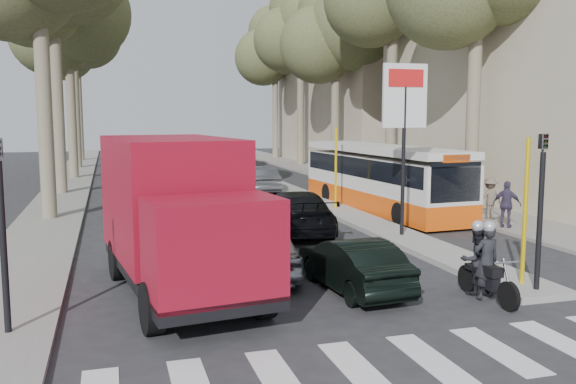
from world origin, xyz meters
The scene contains 27 objects.
ground centered at (0.00, 0.00, 0.00)m, with size 120.00×120.00×0.00m, color #28282B.
sidewalk_right centered at (8.60, 25.00, 0.06)m, with size 3.20×70.00×0.12m, color gray.
median_left centered at (-8.00, 28.00, 0.06)m, with size 2.40×64.00×0.12m, color gray.
traffic_island centered at (3.25, 11.00, 0.08)m, with size 1.50×26.00×0.16m, color gray.
building_near centered at (15.50, 12.00, 9.00)m, with size 11.00×18.00×18.00m, color #BCB696.
building_far centered at (15.50, 34.00, 8.00)m, with size 11.00×20.00×16.00m, color #B7A88E.
billboard centered at (3.25, 5.00, 3.70)m, with size 1.50×12.10×5.60m.
traffic_light_island centered at (3.25, -1.50, 2.49)m, with size 0.16×0.41×3.60m.
traffic_light_left centered at (-7.60, -1.00, 2.49)m, with size 0.16×0.41×3.60m.
tree_l_c centered at (-7.77, 28.11, 10.04)m, with size 7.40×7.20×13.71m.
tree_l_d centered at (-7.87, 36.11, 11.76)m, with size 7.40×7.20×15.66m.
tree_l_e centered at (-7.97, 44.11, 10.73)m, with size 7.40×7.20×14.49m.
tree_r_c centered at (9.03, 26.11, 9.69)m, with size 7.40×7.20×13.32m.
tree_r_d centered at (9.13, 34.11, 11.07)m, with size 7.40×7.20×14.88m.
tree_r_e centered at (9.23, 42.11, 10.38)m, with size 7.40×7.20×14.10m.
silver_hatchback centered at (-2.21, 2.00, 0.69)m, with size 1.64×4.06×1.38m, color #9C9EA4.
dark_hatchback centered at (-0.50, 0.07, 0.61)m, with size 1.29×3.69×1.22m, color black.
queue_car_a centered at (-2.36, 9.80, 0.74)m, with size 2.46×5.34×1.48m, color #53565B.
queue_car_b centered at (0.28, 7.00, 0.73)m, with size 2.04×5.01×1.45m, color black.
queue_car_c centered at (-1.99, 17.91, 0.70)m, with size 1.66×4.13×1.41m, color gray.
queue_car_d centered at (1.80, 18.34, 0.68)m, with size 1.43×4.11×1.36m, color #55585D.
queue_car_e centered at (-4.00, 10.57, 0.64)m, with size 1.79×4.40×1.28m, color black.
red_truck centered at (-4.33, 1.00, 1.84)m, with size 3.26×6.78×3.48m.
city_bus centered at (5.17, 10.75, 1.45)m, with size 2.97×10.60×2.76m.
motorcycle centered at (1.97, -1.28, 0.80)m, with size 0.75×2.07×1.76m.
pedestrian_near centered at (7.39, 5.28, 0.93)m, with size 0.95×0.47×1.63m, color #433955.
pedestrian_far centered at (7.96, 7.10, 0.90)m, with size 1.00×0.45×1.56m, color #695B4F.
Camera 1 is at (-5.75, -12.54, 3.98)m, focal length 38.00 mm.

